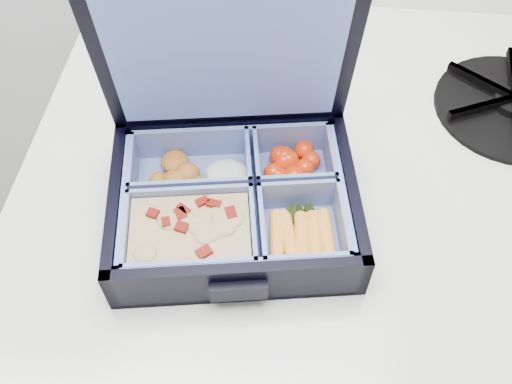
# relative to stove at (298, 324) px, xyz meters

# --- Properties ---
(stove) EXTENTS (0.62, 0.62, 0.93)m
(stove) POSITION_rel_stove_xyz_m (0.00, 0.00, 0.00)
(stove) COLOR white
(stove) RESTS_ON floor
(bento_box) EXTENTS (0.25, 0.21, 0.05)m
(bento_box) POSITION_rel_stove_xyz_m (-0.08, -0.10, 0.49)
(bento_box) COLOR black
(bento_box) RESTS_ON stove
(burner_grate_rear) EXTENTS (0.18, 0.18, 0.02)m
(burner_grate_rear) POSITION_rel_stove_xyz_m (-0.13, 0.16, 0.48)
(burner_grate_rear) COLOR black
(burner_grate_rear) RESTS_ON stove
(fork) EXTENTS (0.07, 0.18, 0.01)m
(fork) POSITION_rel_stove_xyz_m (-0.08, 0.03, 0.47)
(fork) COLOR #B2B3C1
(fork) RESTS_ON stove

